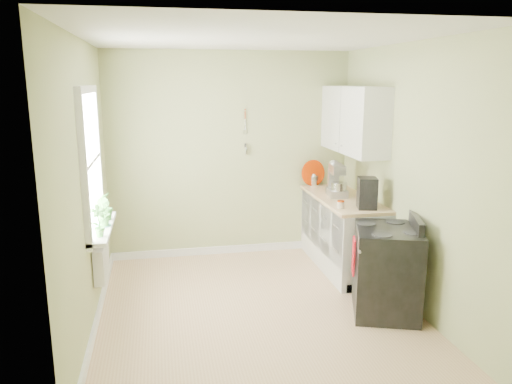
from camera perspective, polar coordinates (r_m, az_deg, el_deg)
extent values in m
cube|color=tan|center=(5.31, 0.08, -13.38)|extent=(3.20, 3.60, 0.02)
cube|color=white|center=(4.79, 0.09, 17.33)|extent=(3.20, 3.60, 0.02)
cube|color=tan|center=(6.63, -2.98, 4.21)|extent=(3.20, 0.02, 2.70)
cube|color=tan|center=(4.83, -19.02, 0.37)|extent=(0.02, 3.60, 2.70)
cube|color=tan|center=(5.41, 17.06, 1.77)|extent=(0.02, 3.60, 2.70)
cube|color=white|center=(6.39, 9.85, -4.72)|extent=(0.60, 1.60, 0.87)
cube|color=#E3BC8A|center=(6.26, 9.92, -0.75)|extent=(0.64, 1.60, 0.04)
cube|color=white|center=(6.26, 11.09, 8.10)|extent=(0.35, 1.40, 0.80)
cube|color=white|center=(5.08, -18.51, 3.29)|extent=(0.02, 1.00, 1.30)
cube|color=white|center=(5.02, -18.84, 11.03)|extent=(0.06, 1.14, 0.07)
cube|color=white|center=(5.23, -17.78, -4.13)|extent=(0.06, 1.14, 0.07)
cube|color=white|center=(5.08, -18.29, 3.30)|extent=(0.04, 1.00, 0.04)
cube|color=white|center=(5.22, -17.13, -3.95)|extent=(0.18, 1.14, 0.04)
cube|color=white|center=(5.27, -17.28, -7.55)|extent=(0.12, 0.50, 0.35)
cylinder|color=#E3BC8A|center=(6.57, -1.24, 8.80)|extent=(0.02, 0.02, 0.10)
cylinder|color=silver|center=(6.58, -1.24, 7.76)|extent=(0.01, 0.01, 0.16)
cylinder|color=silver|center=(6.62, -1.23, 4.82)|extent=(0.01, 0.14, 0.14)
cube|color=black|center=(5.25, 14.69, -8.86)|extent=(0.82, 0.89, 0.86)
cube|color=black|center=(5.11, 14.96, -4.21)|extent=(0.82, 0.89, 0.03)
cube|color=black|center=(5.22, 17.75, -3.24)|extent=(0.29, 0.71, 0.13)
cylinder|color=#B2B2B7|center=(5.01, 11.59, -5.68)|extent=(0.22, 0.57, 0.02)
cube|color=red|center=(5.15, 11.09, -7.18)|extent=(0.09, 0.21, 0.36)
cube|color=#B2B2B7|center=(6.30, 9.23, -0.05)|extent=(0.26, 0.35, 0.09)
cube|color=#B2B2B7|center=(6.40, 8.84, 1.55)|extent=(0.14, 0.10, 0.24)
cube|color=#B2B2B7|center=(6.26, 9.25, 2.61)|extent=(0.19, 0.34, 0.11)
sphere|color=#B2B2B7|center=(6.37, 8.89, 3.08)|extent=(0.13, 0.13, 0.13)
cylinder|color=silver|center=(6.22, 9.45, 0.40)|extent=(0.18, 0.18, 0.15)
cylinder|color=silver|center=(6.86, 6.57, 1.26)|extent=(0.10, 0.10, 0.13)
cone|color=silver|center=(6.84, 6.59, 1.95)|extent=(0.10, 0.10, 0.04)
cylinder|color=silver|center=(6.83, 6.00, 1.42)|extent=(0.09, 0.05, 0.07)
cube|color=black|center=(5.72, 12.58, -0.12)|extent=(0.25, 0.26, 0.35)
cylinder|color=black|center=(5.73, 12.25, -1.16)|extent=(0.11, 0.11, 0.12)
cylinder|color=#AF2900|center=(6.83, 6.55, 2.17)|extent=(0.36, 0.15, 0.36)
cylinder|color=beige|center=(5.70, 9.65, -1.47)|extent=(0.08, 0.08, 0.08)
cylinder|color=#AF2900|center=(5.69, 9.67, -1.05)|extent=(0.08, 0.08, 0.01)
imported|color=#3A8032|center=(4.82, -17.57, -3.16)|extent=(0.20, 0.17, 0.31)
imported|color=#3A8032|center=(5.16, -17.15, -2.23)|extent=(0.20, 0.20, 0.29)
imported|color=#3A8032|center=(5.41, -16.89, -1.55)|extent=(0.19, 0.19, 0.29)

